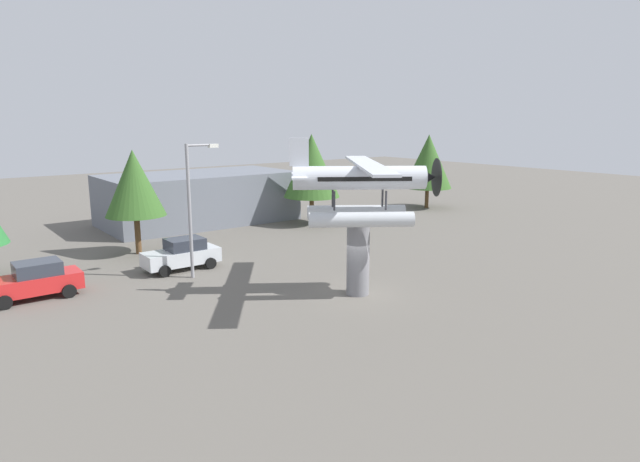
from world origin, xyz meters
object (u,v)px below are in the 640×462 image
Objects in this scene: tree_east at (134,183)px; streetlight_primary at (193,200)px; storefront_building at (199,198)px; tree_center_back at (312,166)px; display_pedestal at (358,259)px; tree_far_east at (428,161)px; car_mid_silver at (182,254)px; floatplane_monument at (362,188)px; car_near_red at (34,280)px.

streetlight_primary is at bearing -84.49° from tree_east.
storefront_building is 2.29× the size of tree_east.
tree_center_back is (13.88, 8.19, 0.53)m from streetlight_primary.
tree_east is (-5.63, 14.46, 2.71)m from display_pedestal.
tree_far_east is (22.60, 15.59, 2.66)m from display_pedestal.
display_pedestal is 0.84× the size of car_mid_silver.
floatplane_monument is 0.61× the size of storefront_building.
streetlight_primary is 0.99× the size of tree_center_back.
tree_far_east is (13.68, -0.09, -0.29)m from tree_center_back.
storefront_building is (7.06, 14.51, -2.17)m from streetlight_primary.
storefront_building is at bearing 44.30° from tree_east.
car_mid_silver is 15.67m from tree_center_back.
car_mid_silver is 28.42m from tree_far_east.
car_mid_silver is (-4.91, 9.39, -0.88)m from display_pedestal.
floatplane_monument is 11.54m from car_mid_silver.
floatplane_monument is at bearing -145.14° from tree_far_east.
tree_east is (6.92, 5.59, 3.59)m from car_near_red.
storefront_building is at bearing 119.45° from floatplane_monument.
tree_center_back is at bearing -42.82° from storefront_building.
car_mid_silver is at bearing -119.06° from storefront_building.
tree_center_back is at bearing -155.52° from car_mid_silver.
streetlight_primary reaches higher than tree_east.
storefront_building is 2.08× the size of tree_center_back.
floatplane_monument reaches higher than tree_center_back.
floatplane_monument is 18.06m from tree_center_back.
display_pedestal is at bearing -95.45° from storefront_building.
floatplane_monument is 16.08m from car_near_red.
display_pedestal is 0.84× the size of car_near_red.
display_pedestal is at bearing -56.49° from streetlight_primary.
tree_center_back is (6.82, -6.32, 2.70)m from storefront_building.
display_pedestal is 9.31m from streetlight_primary.
tree_east is 28.25m from tree_far_east.
tree_east is at bearing -175.18° from tree_center_back.
car_near_red is (-12.55, 8.86, -0.88)m from display_pedestal.
display_pedestal is at bearing -68.71° from tree_east.
streetlight_primary is 7.00m from tree_east.
display_pedestal is 0.23× the size of storefront_building.
streetlight_primary is 16.12m from tree_center_back.
tree_far_east is at bearing 16.38° from streetlight_primary.
tree_east reaches higher than storefront_building.
tree_far_east is at bearing 2.31° from tree_east.
streetlight_primary is (-0.05, -1.89, 3.30)m from car_mid_silver.
car_near_red is at bearing -138.11° from storefront_building.
streetlight_primary reaches higher than storefront_building.
storefront_building is 21.61m from tree_far_east.
tree_far_east is at bearing -167.28° from car_mid_silver.
car_near_red is 7.66m from car_mid_silver.
tree_far_east is at bearing -17.35° from storefront_building.
floatplane_monument is 2.19× the size of car_mid_silver.
tree_far_east is at bearing -169.16° from car_near_red.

